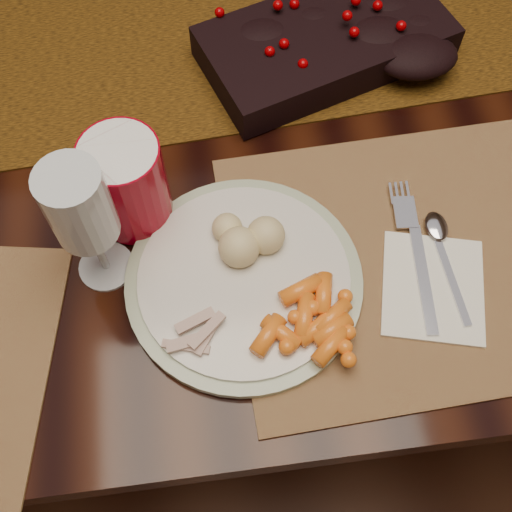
{
  "coord_description": "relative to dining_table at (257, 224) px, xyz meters",
  "views": [
    {
      "loc": [
        -0.08,
        -0.61,
        1.43
      ],
      "look_at": [
        -0.04,
        -0.28,
        0.8
      ],
      "focal_mm": 45.0,
      "sensor_mm": 36.0,
      "label": 1
    }
  ],
  "objects": [
    {
      "name": "floor",
      "position": [
        0.0,
        0.0,
        -0.38
      ],
      "size": [
        5.0,
        5.0,
        0.0
      ],
      "primitive_type": "plane",
      "color": "black",
      "rests_on": "ground"
    },
    {
      "name": "dining_table",
      "position": [
        0.0,
        0.0,
        0.0
      ],
      "size": [
        1.8,
        1.0,
        0.75
      ],
      "primitive_type": "cube",
      "color": "black",
      "rests_on": "floor"
    },
    {
      "name": "table_runner",
      "position": [
        -0.05,
        0.1,
        0.38
      ],
      "size": [
        1.77,
        0.48,
        0.0
      ],
      "primitive_type": "cube",
      "rotation": [
        0.0,
        0.0,
        0.07
      ],
      "color": "#481D03",
      "rests_on": "dining_table"
    },
    {
      "name": "centerpiece",
      "position": [
        0.1,
        0.04,
        0.41
      ],
      "size": [
        0.37,
        0.27,
        0.07
      ],
      "primitive_type": null,
      "rotation": [
        0.0,
        0.0,
        0.33
      ],
      "color": "black",
      "rests_on": "table_runner"
    },
    {
      "name": "placemat_main",
      "position": [
        0.17,
        -0.29,
        0.38
      ],
      "size": [
        0.5,
        0.37,
        0.0
      ],
      "primitive_type": "cube",
      "rotation": [
        0.0,
        0.0,
        0.04
      ],
      "color": "brown",
      "rests_on": "dining_table"
    },
    {
      "name": "dinner_plate",
      "position": [
        -0.05,
        -0.29,
        0.39
      ],
      "size": [
        0.29,
        0.29,
        0.02
      ],
      "primitive_type": "cylinder",
      "rotation": [
        0.0,
        0.0,
        -0.05
      ],
      "color": "silver",
      "rests_on": "placemat_main"
    },
    {
      "name": "baby_carrots",
      "position": [
        -0.01,
        -0.36,
        0.41
      ],
      "size": [
        0.14,
        0.12,
        0.02
      ],
      "primitive_type": null,
      "rotation": [
        0.0,
        0.0,
        -0.16
      ],
      "color": "orange",
      "rests_on": "dinner_plate"
    },
    {
      "name": "mashed_potatoes",
      "position": [
        -0.04,
        -0.25,
        0.42
      ],
      "size": [
        0.11,
        0.1,
        0.05
      ],
      "primitive_type": null,
      "rotation": [
        0.0,
        0.0,
        -0.37
      ],
      "color": "tan",
      "rests_on": "dinner_plate"
    },
    {
      "name": "turkey_shreds",
      "position": [
        -0.11,
        -0.36,
        0.4
      ],
      "size": [
        0.08,
        0.08,
        0.02
      ],
      "primitive_type": null,
      "rotation": [
        0.0,
        0.0,
        0.28
      ],
      "color": "beige",
      "rests_on": "dinner_plate"
    },
    {
      "name": "napkin",
      "position": [
        0.16,
        -0.33,
        0.38
      ],
      "size": [
        0.14,
        0.16,
        0.0
      ],
      "primitive_type": "cube",
      "rotation": [
        0.0,
        0.0,
        -0.25
      ],
      "color": "white",
      "rests_on": "placemat_main"
    },
    {
      "name": "fork",
      "position": [
        0.15,
        -0.3,
        0.39
      ],
      "size": [
        0.04,
        0.18,
        0.0
      ],
      "primitive_type": null,
      "rotation": [
        0.0,
        0.0,
        -0.09
      ],
      "color": "silver",
      "rests_on": "napkin"
    },
    {
      "name": "spoon",
      "position": [
        0.18,
        -0.3,
        0.39
      ],
      "size": [
        0.03,
        0.14,
        0.0
      ],
      "primitive_type": null,
      "rotation": [
        0.0,
        0.0,
        0.05
      ],
      "color": "#B9B9B9",
      "rests_on": "napkin"
    },
    {
      "name": "red_cup",
      "position": [
        -0.17,
        -0.18,
        0.44
      ],
      "size": [
        0.12,
        0.12,
        0.13
      ],
      "primitive_type": "cylinder",
      "rotation": [
        0.0,
        0.0,
        0.38
      ],
      "color": "#970012",
      "rests_on": "placemat_main"
    },
    {
      "name": "wine_glass",
      "position": [
        -0.21,
        -0.25,
        0.47
      ],
      "size": [
        0.08,
        0.08,
        0.19
      ],
      "primitive_type": null,
      "rotation": [
        0.0,
        0.0,
        -0.24
      ],
      "color": "silver",
      "rests_on": "dining_table"
    }
  ]
}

